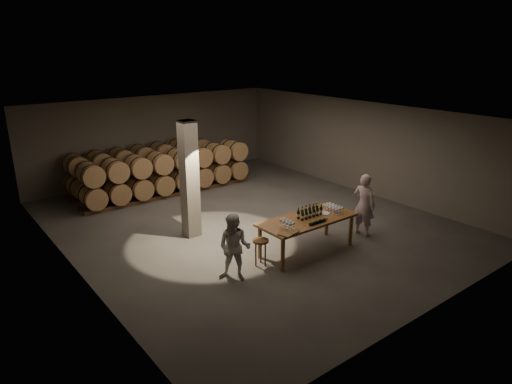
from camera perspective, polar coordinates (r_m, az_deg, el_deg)
room at (r=12.34m, az=-8.33°, el=1.51°), size 12.00×12.00×12.00m
tasting_table at (r=11.57m, az=6.42°, el=-3.77°), size 2.60×1.10×0.90m
barrel_stack_back at (r=17.23m, az=-14.07°, el=3.29°), size 5.48×0.95×1.57m
barrel_stack_front at (r=16.16m, az=-10.77°, el=2.54°), size 6.26×0.95×1.57m
bottle_cluster at (r=11.62m, az=6.74°, el=-2.56°), size 0.73×0.23×0.30m
lying_bottles at (r=11.24m, az=7.72°, el=-3.72°), size 0.62×0.08×0.08m
glass_cluster_left at (r=10.90m, az=3.93°, el=-3.76°), size 0.20×0.42×0.18m
glass_cluster_right at (r=12.05m, az=9.63°, el=-1.85°), size 0.30×0.52×0.17m
plate at (r=11.91m, az=8.53°, el=-2.63°), size 0.29×0.29×0.02m
notebook_near at (r=10.66m, az=4.71°, el=-5.00°), size 0.27×0.24×0.03m
notebook_corner at (r=10.52m, az=3.69°, el=-5.32°), size 0.30×0.34×0.02m
pen at (r=10.79m, az=5.11°, el=-4.77°), size 0.13×0.05×0.01m
stool at (r=10.90m, az=0.58°, el=-6.58°), size 0.39×0.39×0.65m
person_man at (r=12.82m, az=13.35°, el=-1.56°), size 0.55×0.71×1.75m
person_woman at (r=10.19m, az=-2.70°, el=-6.95°), size 0.93×0.96×1.56m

